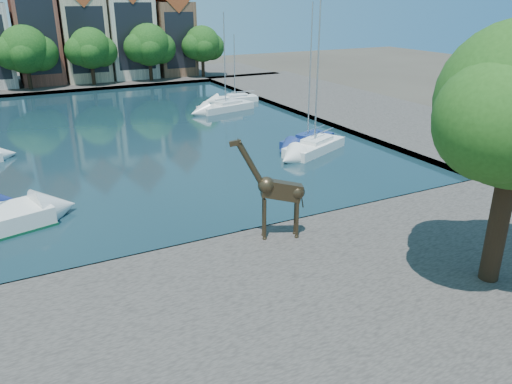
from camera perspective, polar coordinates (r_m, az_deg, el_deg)
ground at (r=25.85m, az=-1.97°, el=-5.48°), size 160.00×160.00×0.00m
water_basin at (r=47.40m, az=-14.56°, el=6.50°), size 38.00×50.00×0.08m
near_quay at (r=20.46m, az=6.65°, el=-12.72°), size 50.00×14.00×0.50m
far_quay at (r=78.35m, az=-20.17°, el=11.75°), size 60.00×16.00×0.50m
right_quay at (r=57.91m, az=10.50°, el=9.67°), size 14.00×52.00×0.50m
townhouse_center at (r=77.17m, az=-24.02°, el=17.21°), size 5.44×9.18×16.93m
townhouse_east_inner at (r=77.88m, az=-19.38°, el=17.37°), size 5.94×9.18×15.79m
townhouse_east_mid at (r=79.10m, az=-14.55°, el=18.18°), size 6.43×9.18×16.65m
townhouse_east_end at (r=80.90m, az=-9.80°, el=17.87°), size 5.44×9.18×14.43m
far_tree_mid_west at (r=71.78m, az=-24.81°, el=14.42°), size 7.80×6.00×8.00m
far_tree_mid_east at (r=72.67m, az=-18.34°, el=15.20°), size 7.02×5.40×7.52m
far_tree_east at (r=74.38m, az=-12.06°, el=15.99°), size 7.54×5.80×7.84m
far_tree_far_east at (r=76.91m, az=-6.10°, el=16.36°), size 6.76×5.20×7.36m
giraffe_statue at (r=24.06m, az=2.31°, el=0.22°), size 3.45×1.58×5.08m
sailboat_right_a at (r=40.30m, az=6.69°, el=5.42°), size 6.43×4.49×11.63m
sailboat_right_b at (r=42.42m, az=5.92°, el=6.13°), size 5.70×3.87×11.27m
sailboat_right_c at (r=55.28m, az=-3.49°, el=9.84°), size 6.57×3.52×10.20m
sailboat_right_d at (r=60.13m, az=-2.42°, el=10.72°), size 5.42×2.42×7.70m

